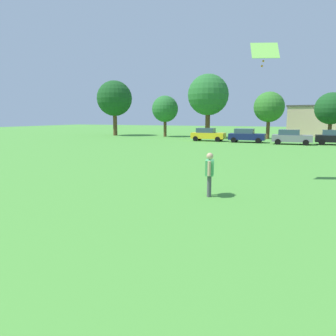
{
  "coord_description": "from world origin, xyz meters",
  "views": [
    {
      "loc": [
        6.52,
        1.02,
        3.09
      ],
      "look_at": [
        2.89,
        9.71,
        1.57
      ],
      "focal_mm": 33.76,
      "sensor_mm": 36.0,
      "label": 1
    }
  ],
  "objects_px": {
    "parked_car_yellow_0": "(208,134)",
    "tree_right": "(269,107)",
    "parked_car_navy_1": "(246,135)",
    "parked_car_black_3": "(336,137)",
    "parked_car_gray_2": "(291,137)",
    "adult_bystander": "(210,171)",
    "kite": "(265,52)",
    "tree_center": "(208,95)",
    "tree_far_left": "(114,99)",
    "tree_far_right": "(331,109)",
    "tree_left": "(165,109)"
  },
  "relations": [
    {
      "from": "tree_far_right",
      "to": "parked_car_black_3",
      "type": "bearing_deg",
      "value": -86.0
    },
    {
      "from": "tree_right",
      "to": "tree_far_left",
      "type": "bearing_deg",
      "value": -177.82
    },
    {
      "from": "adult_bystander",
      "to": "parked_car_navy_1",
      "type": "height_order",
      "value": "adult_bystander"
    },
    {
      "from": "parked_car_gray_2",
      "to": "tree_center",
      "type": "distance_m",
      "value": 14.8
    },
    {
      "from": "parked_car_navy_1",
      "to": "tree_far_left",
      "type": "relative_size",
      "value": 0.47
    },
    {
      "from": "tree_center",
      "to": "tree_right",
      "type": "relative_size",
      "value": 1.4
    },
    {
      "from": "tree_center",
      "to": "tree_right",
      "type": "xyz_separation_m",
      "value": [
        8.47,
        1.35,
        -1.8
      ]
    },
    {
      "from": "parked_car_gray_2",
      "to": "tree_right",
      "type": "height_order",
      "value": "tree_right"
    },
    {
      "from": "adult_bystander",
      "to": "tree_right",
      "type": "relative_size",
      "value": 0.26
    },
    {
      "from": "parked_car_black_3",
      "to": "tree_left",
      "type": "height_order",
      "value": "tree_left"
    },
    {
      "from": "adult_bystander",
      "to": "tree_left",
      "type": "distance_m",
      "value": 38.5
    },
    {
      "from": "parked_car_navy_1",
      "to": "tree_right",
      "type": "relative_size",
      "value": 0.65
    },
    {
      "from": "parked_car_yellow_0",
      "to": "tree_right",
      "type": "height_order",
      "value": "tree_right"
    },
    {
      "from": "parked_car_navy_1",
      "to": "tree_left",
      "type": "distance_m",
      "value": 15.72
    },
    {
      "from": "kite",
      "to": "tree_far_left",
      "type": "distance_m",
      "value": 40.78
    },
    {
      "from": "parked_car_navy_1",
      "to": "tree_far_right",
      "type": "relative_size",
      "value": 0.71
    },
    {
      "from": "parked_car_yellow_0",
      "to": "tree_far_right",
      "type": "height_order",
      "value": "tree_far_right"
    },
    {
      "from": "kite",
      "to": "parked_car_gray_2",
      "type": "xyz_separation_m",
      "value": [
        0.83,
        22.91,
        -5.22
      ]
    },
    {
      "from": "tree_left",
      "to": "tree_right",
      "type": "distance_m",
      "value": 15.61
    },
    {
      "from": "parked_car_yellow_0",
      "to": "tree_far_left",
      "type": "bearing_deg",
      "value": 161.05
    },
    {
      "from": "tree_left",
      "to": "tree_center",
      "type": "distance_m",
      "value": 7.41
    },
    {
      "from": "parked_car_black_3",
      "to": "tree_right",
      "type": "bearing_deg",
      "value": 137.32
    },
    {
      "from": "parked_car_yellow_0",
      "to": "parked_car_gray_2",
      "type": "distance_m",
      "value": 10.28
    },
    {
      "from": "parked_car_navy_1",
      "to": "parked_car_black_3",
      "type": "height_order",
      "value": "same"
    },
    {
      "from": "tree_far_left",
      "to": "tree_center",
      "type": "distance_m",
      "value": 16.21
    },
    {
      "from": "tree_far_left",
      "to": "parked_car_black_3",
      "type": "bearing_deg",
      "value": -11.07
    },
    {
      "from": "tree_far_left",
      "to": "tree_right",
      "type": "relative_size",
      "value": 1.37
    },
    {
      "from": "adult_bystander",
      "to": "parked_car_yellow_0",
      "type": "xyz_separation_m",
      "value": [
        -7.93,
        28.18,
        -0.16
      ]
    },
    {
      "from": "parked_car_navy_1",
      "to": "parked_car_gray_2",
      "type": "relative_size",
      "value": 1.0
    },
    {
      "from": "kite",
      "to": "parked_car_black_3",
      "type": "xyz_separation_m",
      "value": [
        5.41,
        24.0,
        -5.22
      ]
    },
    {
      "from": "tree_center",
      "to": "tree_far_right",
      "type": "bearing_deg",
      "value": -5.32
    },
    {
      "from": "kite",
      "to": "tree_left",
      "type": "height_order",
      "value": "kite"
    },
    {
      "from": "kite",
      "to": "tree_center",
      "type": "bearing_deg",
      "value": 110.16
    },
    {
      "from": "tree_far_left",
      "to": "tree_left",
      "type": "bearing_deg",
      "value": 1.44
    },
    {
      "from": "tree_left",
      "to": "tree_far_right",
      "type": "height_order",
      "value": "tree_left"
    },
    {
      "from": "tree_far_right",
      "to": "parked_car_yellow_0",
      "type": "bearing_deg",
      "value": -163.77
    },
    {
      "from": "tree_right",
      "to": "tree_far_right",
      "type": "bearing_deg",
      "value": -20.5
    },
    {
      "from": "adult_bystander",
      "to": "tree_center",
      "type": "relative_size",
      "value": 0.19
    },
    {
      "from": "parked_car_navy_1",
      "to": "tree_center",
      "type": "relative_size",
      "value": 0.46
    },
    {
      "from": "parked_car_yellow_0",
      "to": "tree_right",
      "type": "xyz_separation_m",
      "value": [
        6.84,
        7.06,
        3.61
      ]
    },
    {
      "from": "kite",
      "to": "parked_car_black_3",
      "type": "relative_size",
      "value": 0.32
    },
    {
      "from": "parked_car_yellow_0",
      "to": "tree_center",
      "type": "height_order",
      "value": "tree_center"
    },
    {
      "from": "adult_bystander",
      "to": "tree_far_right",
      "type": "xyz_separation_m",
      "value": [
        6.54,
        32.39,
        3.09
      ]
    },
    {
      "from": "parked_car_gray_2",
      "to": "tree_right",
      "type": "distance_m",
      "value": 9.75
    },
    {
      "from": "tree_far_left",
      "to": "tree_right",
      "type": "distance_m",
      "value": 24.75
    },
    {
      "from": "kite",
      "to": "parked_car_navy_1",
      "type": "bearing_deg",
      "value": 100.37
    },
    {
      "from": "tree_far_left",
      "to": "tree_far_right",
      "type": "height_order",
      "value": "tree_far_left"
    },
    {
      "from": "tree_right",
      "to": "kite",
      "type": "bearing_deg",
      "value": -85.38
    },
    {
      "from": "parked_car_navy_1",
      "to": "tree_center",
      "type": "distance_m",
      "value": 10.52
    },
    {
      "from": "kite",
      "to": "tree_right",
      "type": "xyz_separation_m",
      "value": [
        -2.53,
        31.32,
        -1.61
      ]
    }
  ]
}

